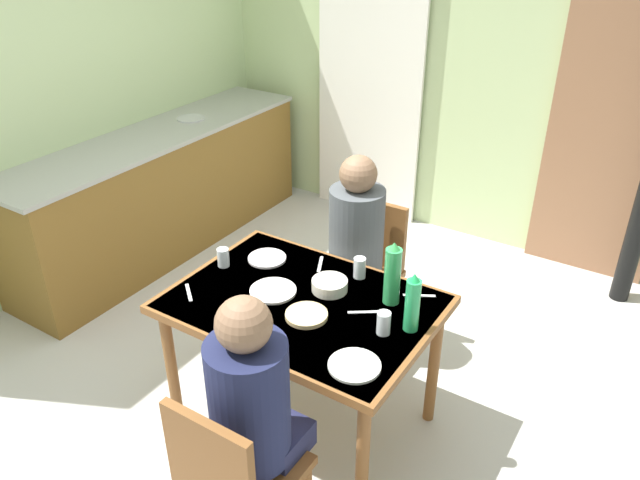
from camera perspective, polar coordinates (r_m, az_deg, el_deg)
The scene contains 26 objects.
ground_plane at distance 3.55m, azimuth -5.24°, elevation -13.22°, with size 6.09×6.09×0.00m, color #BBB9B3.
wall_back at distance 4.77m, azimuth 11.94°, elevation 17.07°, with size 4.04×0.10×2.87m, color #BACF94.
wall_left at distance 4.54m, azimuth -21.66°, elevation 15.11°, with size 0.10×3.51×2.87m, color #B7CE96.
door_wooden at distance 4.54m, azimuth 25.06°, elevation 8.61°, with size 0.80×0.05×2.00m, color #936445.
curtain_panel at distance 4.98m, azimuth 4.58°, elevation 15.35°, with size 0.90×0.03×2.41m, color white.
kitchen_counter at distance 4.79m, azimuth -14.21°, elevation 4.40°, with size 0.61×2.53×0.91m.
dining_table at distance 2.92m, azimuth -1.59°, elevation -6.92°, with size 1.20×0.86×0.75m.
chair_near_diner at distance 2.49m, azimuth -7.98°, elevation -20.65°, with size 0.40×0.40×0.87m.
chair_far_diner at distance 3.62m, azimuth 4.18°, elevation -2.41°, with size 0.40×0.40×0.87m.
person_near_diner at distance 2.35m, azimuth -6.29°, elevation -14.11°, with size 0.30×0.37×0.77m.
person_far_diner at distance 3.37m, azimuth 3.24°, elevation 0.68°, with size 0.30×0.37×0.77m.
water_bottle_green_near at distance 2.81m, azimuth 6.65°, elevation -3.15°, with size 0.08×0.08×0.31m.
water_bottle_green_far at distance 2.66m, azimuth 8.46°, elevation -5.78°, with size 0.06×0.06×0.28m.
serving_bowl_center at distance 2.93m, azimuth 0.89°, elevation -4.15°, with size 0.17×0.17×0.06m, color silver.
dinner_plate_near_left at distance 2.94m, azimuth -4.32°, elevation -4.64°, with size 0.22×0.22×0.01m, color white.
dinner_plate_near_right at distance 2.51m, azimuth 3.17°, elevation -11.40°, with size 0.21×0.21×0.01m, color white.
dinner_plate_far_center at distance 2.74m, azimuth -6.99°, elevation -7.65°, with size 0.22×0.22×0.01m, color white.
dinner_plate_far_side at distance 3.20m, azimuth -4.87°, elevation -1.67°, with size 0.20×0.20×0.01m, color white.
drinking_glass_by_near_diner at distance 3.02m, azimuth 3.64°, elevation -2.54°, with size 0.06×0.06×0.10m, color silver.
drinking_glass_by_far_diner at distance 2.66m, azimuth 5.84°, elevation -7.56°, with size 0.06×0.06×0.10m, color silver.
drinking_glass_spare_center at distance 3.15m, azimuth -8.85°, elevation -1.58°, with size 0.06×0.06×0.10m, color silver.
bread_plate_sliced at distance 2.77m, azimuth -1.25°, elevation -6.88°, with size 0.19×0.19×0.02m, color #DBB77A.
cutlery_knife_near at distance 2.99m, azimuth -11.92°, elevation -4.72°, with size 0.15×0.02×0.00m, color silver.
cutlery_fork_near at distance 3.14m, azimuth 0.02°, elevation -2.23°, with size 0.15×0.02×0.00m, color silver.
cutlery_knife_far at distance 2.81m, azimuth 4.08°, elevation -6.60°, with size 0.15×0.02×0.00m, color silver.
cutlery_fork_far at distance 2.94m, azimuth 9.07°, elevation -5.05°, with size 0.15×0.02×0.00m, color silver.
Camera 1 is at (1.67, -2.03, 2.39)m, focal length 34.97 mm.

